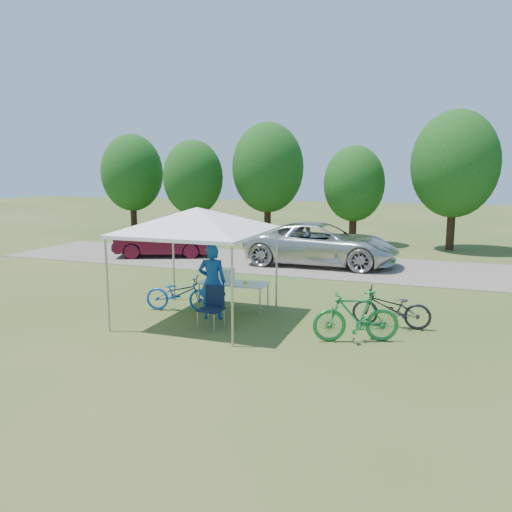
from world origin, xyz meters
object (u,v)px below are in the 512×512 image
Objects in this scene: bike_dark at (391,308)px; cyclist at (212,282)px; bike_green at (356,316)px; cooler at (225,275)px; folding_table at (234,284)px; sedan at (164,240)px; bike_blue at (179,293)px; minivan at (321,244)px; folding_chair at (213,303)px.

cyclist is at bearing -81.77° from bike_dark.
cyclist is 3.61m from bike_green.
cooler is 0.26× the size of bike_green.
cyclist is at bearing -101.54° from folding_table.
sedan is at bearing 131.53° from folding_table.
bike_blue is at bearing -156.82° from folding_table.
minivan reaches higher than sedan.
cooler is 0.27× the size of bike_dark.
bike_dark reaches higher than bike_blue.
bike_blue is 0.94× the size of bike_green.
cooler is at bearing -94.20° from bike_dark.
folding_chair is 0.55× the size of bike_dark.
folding_table is at bearing 0.00° from cooler.
bike_blue is (-1.44, 1.03, -0.12)m from folding_chair.
cyclist is at bearing -120.87° from bike_blue.
bike_green is (4.67, -0.89, 0.10)m from bike_blue.
cooler reaches higher than folding_chair.
bike_blue is at bearing -121.76° from bike_green.
cooler is 0.12× the size of sedan.
cooler is 0.92m from cyclist.
sedan reaches higher than folding_chair.
bike_dark is (4.17, 0.72, -0.45)m from cyclist.
folding_chair is at bearing 98.37° from cyclist.
folding_chair is at bearing -108.50° from bike_green.
folding_chair reaches higher than folding_table.
minivan is at bearing -114.06° from cyclist.
minivan is at bearing 93.48° from folding_chair.
bike_blue is at bearing 152.19° from folding_chair.
bike_blue is at bearing -170.22° from sedan.
folding_table is 0.97× the size of bike_green.
bike_blue is at bearing -87.63° from bike_dark.
bike_green is at bearing -27.91° from bike_dark.
folding_chair is 1.66m from cooler.
sedan reaches higher than bike_green.
cooler is 8.73m from sedan.
bike_blue is (-1.06, -0.56, -0.45)m from cooler.
minivan is at bearing 81.75° from cooler.
bike_dark is (3.85, 1.39, -0.11)m from folding_chair.
folding_table is 8.88m from sedan.
bike_dark is at bearing -2.61° from cooler.
folding_table is 0.30× the size of minivan.
cyclist reaches higher than folding_table.
minivan is (0.96, 7.92, -0.09)m from cyclist.
folding_chair is at bearing -85.18° from folding_table.
bike_green is at bearing -23.21° from folding_table.
bike_green is at bearing 10.26° from folding_chair.
folding_chair is 1.77m from bike_blue.
bike_blue is at bearing -152.23° from cooler.
cyclist reaches higher than folding_chair.
bike_blue is (-1.31, -0.56, -0.23)m from folding_table.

